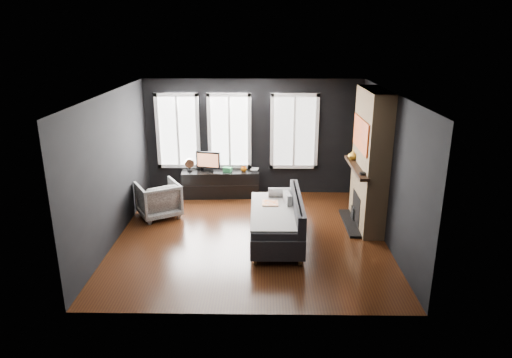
{
  "coord_description": "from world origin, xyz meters",
  "views": [
    {
      "loc": [
        0.23,
        -7.9,
        3.74
      ],
      "look_at": [
        0.1,
        0.3,
        1.05
      ],
      "focal_mm": 32.0,
      "sensor_mm": 36.0,
      "label": 1
    }
  ],
  "objects_px": {
    "monitor": "(208,160)",
    "mug": "(244,169)",
    "sofa": "(276,218)",
    "mantel_vase": "(353,155)",
    "book": "(251,164)",
    "armchair": "(158,198)",
    "media_console": "(221,183)"
  },
  "relations": [
    {
      "from": "armchair",
      "to": "mug",
      "type": "xyz_separation_m",
      "value": [
        1.74,
        1.23,
        0.27
      ]
    },
    {
      "from": "mug",
      "to": "mantel_vase",
      "type": "distance_m",
      "value": 2.62
    },
    {
      "from": "sofa",
      "to": "monitor",
      "type": "bearing_deg",
      "value": 121.87
    },
    {
      "from": "armchair",
      "to": "sofa",
      "type": "bearing_deg",
      "value": 125.16
    },
    {
      "from": "media_console",
      "to": "mantel_vase",
      "type": "bearing_deg",
      "value": -26.07
    },
    {
      "from": "sofa",
      "to": "media_console",
      "type": "height_order",
      "value": "sofa"
    },
    {
      "from": "monitor",
      "to": "book",
      "type": "xyz_separation_m",
      "value": [
        0.99,
        0.14,
        -0.14
      ]
    },
    {
      "from": "armchair",
      "to": "monitor",
      "type": "relative_size",
      "value": 1.41
    },
    {
      "from": "sofa",
      "to": "armchair",
      "type": "relative_size",
      "value": 2.48
    },
    {
      "from": "mug",
      "to": "armchair",
      "type": "bearing_deg",
      "value": -144.71
    },
    {
      "from": "sofa",
      "to": "book",
      "type": "bearing_deg",
      "value": 101.26
    },
    {
      "from": "armchair",
      "to": "monitor",
      "type": "height_order",
      "value": "monitor"
    },
    {
      "from": "monitor",
      "to": "book",
      "type": "distance_m",
      "value": 1.01
    },
    {
      "from": "sofa",
      "to": "mug",
      "type": "xyz_separation_m",
      "value": [
        -0.69,
        2.36,
        0.24
      ]
    },
    {
      "from": "sofa",
      "to": "media_console",
      "type": "bearing_deg",
      "value": 116.68
    },
    {
      "from": "monitor",
      "to": "mantel_vase",
      "type": "relative_size",
      "value": 2.86
    },
    {
      "from": "monitor",
      "to": "mantel_vase",
      "type": "height_order",
      "value": "mantel_vase"
    },
    {
      "from": "monitor",
      "to": "mantel_vase",
      "type": "distance_m",
      "value": 3.33
    },
    {
      "from": "media_console",
      "to": "mantel_vase",
      "type": "relative_size",
      "value": 8.76
    },
    {
      "from": "sofa",
      "to": "mantel_vase",
      "type": "distance_m",
      "value": 2.18
    },
    {
      "from": "sofa",
      "to": "media_console",
      "type": "xyz_separation_m",
      "value": [
        -1.23,
        2.4,
        -0.13
      ]
    },
    {
      "from": "mantel_vase",
      "to": "sofa",
      "type": "bearing_deg",
      "value": -142.49
    },
    {
      "from": "mug",
      "to": "book",
      "type": "relative_size",
      "value": 0.57
    },
    {
      "from": "book",
      "to": "mantel_vase",
      "type": "xyz_separation_m",
      "value": [
        2.1,
        -1.31,
        0.59
      ]
    },
    {
      "from": "monitor",
      "to": "mug",
      "type": "relative_size",
      "value": 4.29
    },
    {
      "from": "media_console",
      "to": "book",
      "type": "height_order",
      "value": "book"
    },
    {
      "from": "media_console",
      "to": "mantel_vase",
      "type": "distance_m",
      "value": 3.22
    },
    {
      "from": "book",
      "to": "sofa",
      "type": "bearing_deg",
      "value": -78.23
    },
    {
      "from": "sofa",
      "to": "mantel_vase",
      "type": "height_order",
      "value": "mantel_vase"
    },
    {
      "from": "book",
      "to": "mantel_vase",
      "type": "bearing_deg",
      "value": -31.95
    },
    {
      "from": "media_console",
      "to": "book",
      "type": "xyz_separation_m",
      "value": [
        0.71,
        0.12,
        0.43
      ]
    },
    {
      "from": "armchair",
      "to": "mug",
      "type": "bearing_deg",
      "value": -174.64
    }
  ]
}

